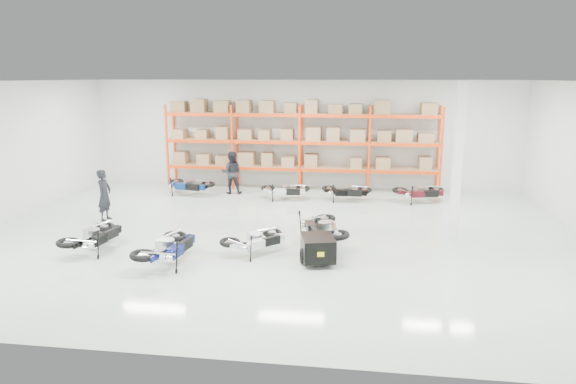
# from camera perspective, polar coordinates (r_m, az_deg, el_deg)

# --- Properties ---
(room) EXTENTS (18.00, 18.00, 18.00)m
(room) POSITION_cam_1_polar(r_m,az_deg,el_deg) (14.92, -1.39, 3.52)
(room) COLOR #B6CBBB
(room) RESTS_ON ground
(pallet_rack) EXTENTS (11.28, 0.98, 3.62)m
(pallet_rack) POSITION_cam_1_polar(r_m,az_deg,el_deg) (21.25, 1.42, 6.30)
(pallet_rack) COLOR #EE3D0C
(pallet_rack) RESTS_ON ground
(structural_column) EXTENTS (0.25, 0.25, 4.50)m
(structural_column) POSITION_cam_1_polar(r_m,az_deg,el_deg) (15.48, 18.32, 3.21)
(structural_column) COLOR white
(structural_column) RESTS_ON ground
(moto_blue_centre) EXTENTS (1.21, 2.00, 1.22)m
(moto_blue_centre) POSITION_cam_1_polar(r_m,az_deg,el_deg) (13.25, -13.18, -5.48)
(moto_blue_centre) COLOR #070E4A
(moto_blue_centre) RESTS_ON ground
(moto_silver_left) EXTENTS (1.72, 1.73, 1.06)m
(moto_silver_left) POSITION_cam_1_polar(r_m,az_deg,el_deg) (13.67, -3.60, -4.92)
(moto_silver_left) COLOR silver
(moto_silver_left) RESTS_ON ground
(moto_black_far_left) EXTENTS (1.15, 1.90, 1.16)m
(moto_black_far_left) POSITION_cam_1_polar(r_m,az_deg,el_deg) (14.81, -20.78, -4.16)
(moto_black_far_left) COLOR black
(moto_black_far_left) RESTS_ON ground
(moto_touring_right) EXTENTS (1.47, 2.14, 1.26)m
(moto_touring_right) POSITION_cam_1_polar(r_m,az_deg,el_deg) (14.49, 3.85, -3.51)
(moto_touring_right) COLOR black
(moto_touring_right) RESTS_ON ground
(trailer) EXTENTS (0.99, 1.73, 0.70)m
(trailer) POSITION_cam_1_polar(r_m,az_deg,el_deg) (13.03, 3.33, -6.24)
(trailer) COLOR black
(trailer) RESTS_ON ground
(moto_back_a) EXTENTS (1.91, 1.27, 1.14)m
(moto_back_a) POSITION_cam_1_polar(r_m,az_deg,el_deg) (20.79, -10.97, 1.12)
(moto_back_a) COLOR navy
(moto_back_a) RESTS_ON ground
(moto_back_b) EXTENTS (1.68, 0.94, 1.05)m
(moto_back_b) POSITION_cam_1_polar(r_m,az_deg,el_deg) (19.62, -0.33, 0.54)
(moto_back_b) COLOR silver
(moto_back_b) RESTS_ON ground
(moto_back_c) EXTENTS (1.66, 0.87, 1.06)m
(moto_back_c) POSITION_cam_1_polar(r_m,az_deg,el_deg) (19.55, 6.51, 0.43)
(moto_back_c) COLOR black
(moto_back_c) RESTS_ON ground
(moto_back_d) EXTENTS (1.86, 1.22, 1.10)m
(moto_back_d) POSITION_cam_1_polar(r_m,az_deg,el_deg) (19.83, 14.47, 0.34)
(moto_back_d) COLOR #430D16
(moto_back_d) RESTS_ON ground
(person_left) EXTENTS (0.42, 0.63, 1.68)m
(person_left) POSITION_cam_1_polar(r_m,az_deg,el_deg) (17.82, -19.73, -0.33)
(person_left) COLOR black
(person_left) RESTS_ON ground
(person_back) EXTENTS (0.92, 0.77, 1.72)m
(person_back) POSITION_cam_1_polar(r_m,az_deg,el_deg) (20.76, -6.29, 2.16)
(person_back) COLOR black
(person_back) RESTS_ON ground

